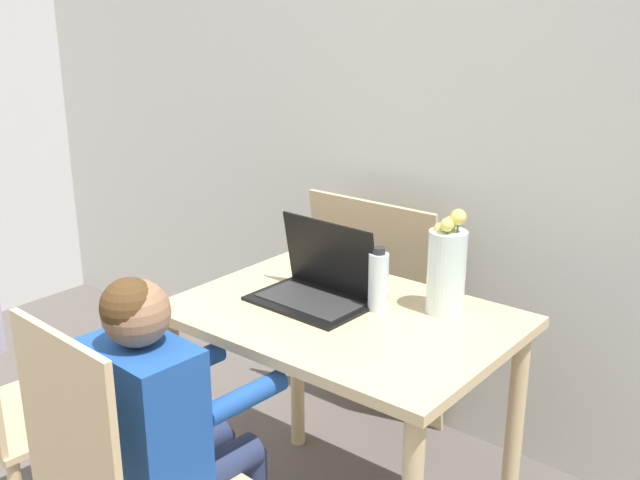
{
  "coord_description": "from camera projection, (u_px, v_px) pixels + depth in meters",
  "views": [
    {
      "loc": [
        1.38,
        -0.07,
        1.58
      ],
      "look_at": [
        0.1,
        1.52,
        0.91
      ],
      "focal_mm": 42.0,
      "sensor_mm": 36.0,
      "label": 1
    }
  ],
  "objects": [
    {
      "name": "flower_vase",
      "position": [
        447.0,
        268.0,
        2.06
      ],
      "size": [
        0.11,
        0.11,
        0.3
      ],
      "color": "silver",
      "rests_on": "dining_table"
    },
    {
      "name": "cardboard_panel",
      "position": [
        377.0,
        311.0,
        2.84
      ],
      "size": [
        0.55,
        0.14,
        0.89
      ],
      "color": "tan",
      "rests_on": "ground_plane"
    },
    {
      "name": "laptop",
      "position": [
        318.0,
        283.0,
        2.17
      ],
      "size": [
        0.34,
        0.24,
        0.23
      ],
      "rotation": [
        0.0,
        0.0,
        -0.03
      ],
      "color": "black",
      "rests_on": "dining_table"
    },
    {
      "name": "wall_back",
      "position": [
        424.0,
        95.0,
        2.62
      ],
      "size": [
        6.4,
        0.05,
        2.5
      ],
      "color": "silver",
      "rests_on": "ground_plane"
    },
    {
      "name": "dining_table",
      "position": [
        343.0,
        350.0,
        2.13
      ],
      "size": [
        0.93,
        0.66,
        0.73
      ],
      "color": "#D6B784",
      "rests_on": "ground_plane"
    },
    {
      "name": "person_seated",
      "position": [
        166.0,
        419.0,
        1.8
      ],
      "size": [
        0.31,
        0.44,
        0.99
      ],
      "rotation": [
        0.0,
        0.0,
        3.08
      ],
      "color": "#1E4C9E",
      "rests_on": "ground_plane"
    },
    {
      "name": "water_bottle",
      "position": [
        378.0,
        281.0,
        2.09
      ],
      "size": [
        0.06,
        0.06,
        0.19
      ],
      "color": "silver",
      "rests_on": "dining_table"
    }
  ]
}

